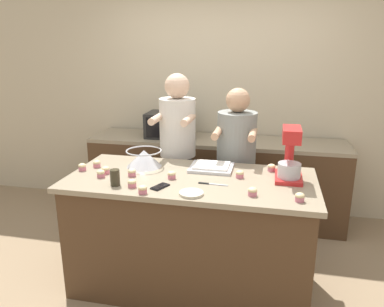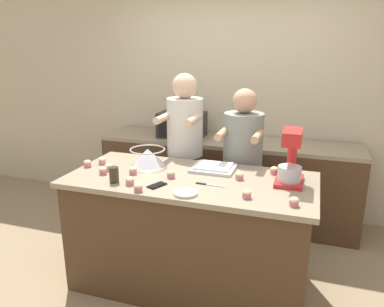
{
  "view_description": "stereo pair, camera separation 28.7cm",
  "coord_description": "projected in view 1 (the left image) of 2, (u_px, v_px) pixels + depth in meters",
  "views": [
    {
      "loc": [
        0.59,
        -2.65,
        1.93
      ],
      "look_at": [
        0.0,
        0.04,
        1.12
      ],
      "focal_mm": 35.0,
      "sensor_mm": 36.0,
      "label": 1
    },
    {
      "loc": [
        0.87,
        -2.57,
        1.93
      ],
      "look_at": [
        0.0,
        0.04,
        1.12
      ],
      "focal_mm": 35.0,
      "sensor_mm": 36.0,
      "label": 2
    }
  ],
  "objects": [
    {
      "name": "microwave_oven",
      "position": [
        169.0,
        125.0,
        4.18
      ],
      "size": [
        0.49,
        0.36,
        0.27
      ],
      "color": "black",
      "rests_on": "back_counter"
    },
    {
      "name": "cupcake_11",
      "position": [
        106.0,
        170.0,
        2.96
      ],
      "size": [
        0.06,
        0.06,
        0.06
      ],
      "color": "#D17084",
      "rests_on": "island_counter"
    },
    {
      "name": "cupcake_6",
      "position": [
        300.0,
        197.0,
        2.44
      ],
      "size": [
        0.06,
        0.06,
        0.06
      ],
      "color": "#D17084",
      "rests_on": "island_counter"
    },
    {
      "name": "small_plate",
      "position": [
        191.0,
        193.0,
        2.56
      ],
      "size": [
        0.17,
        0.17,
        0.02
      ],
      "color": "beige",
      "rests_on": "island_counter"
    },
    {
      "name": "mixing_bowl",
      "position": [
        144.0,
        158.0,
        3.12
      ],
      "size": [
        0.3,
        0.3,
        0.14
      ],
      "color": "#BCBCC1",
      "rests_on": "island_counter"
    },
    {
      "name": "knife",
      "position": [
        211.0,
        184.0,
        2.74
      ],
      "size": [
        0.22,
        0.03,
        0.01
      ],
      "color": "#BCBCC1",
      "rests_on": "island_counter"
    },
    {
      "name": "cupcake_0",
      "position": [
        101.0,
        174.0,
        2.88
      ],
      "size": [
        0.06,
        0.06,
        0.06
      ],
      "color": "#D17084",
      "rests_on": "island_counter"
    },
    {
      "name": "cupcake_10",
      "position": [
        132.0,
        172.0,
        2.9
      ],
      "size": [
        0.06,
        0.06,
        0.06
      ],
      "color": "#D17084",
      "rests_on": "island_counter"
    },
    {
      "name": "cupcake_9",
      "position": [
        132.0,
        183.0,
        2.68
      ],
      "size": [
        0.06,
        0.06,
        0.06
      ],
      "color": "#D17084",
      "rests_on": "island_counter"
    },
    {
      "name": "baking_tray",
      "position": [
        211.0,
        167.0,
        3.07
      ],
      "size": [
        0.35,
        0.29,
        0.04
      ],
      "color": "silver",
      "rests_on": "island_counter"
    },
    {
      "name": "cupcake_8",
      "position": [
        143.0,
        189.0,
        2.57
      ],
      "size": [
        0.06,
        0.06,
        0.06
      ],
      "color": "#D17084",
      "rests_on": "island_counter"
    },
    {
      "name": "cell_phone",
      "position": [
        160.0,
        187.0,
        2.69
      ],
      "size": [
        0.12,
        0.16,
        0.01
      ],
      "color": "black",
      "rests_on": "island_counter"
    },
    {
      "name": "cupcake_2",
      "position": [
        240.0,
        174.0,
        2.87
      ],
      "size": [
        0.06,
        0.06,
        0.06
      ],
      "color": "#D17084",
      "rests_on": "island_counter"
    },
    {
      "name": "cupcake_5",
      "position": [
        97.0,
        164.0,
        3.12
      ],
      "size": [
        0.06,
        0.06,
        0.06
      ],
      "color": "#D17084",
      "rests_on": "island_counter"
    },
    {
      "name": "person_left",
      "position": [
        178.0,
        158.0,
        3.57
      ],
      "size": [
        0.35,
        0.51,
        1.68
      ],
      "color": "#232328",
      "rests_on": "ground_plane"
    },
    {
      "name": "cupcake_4",
      "position": [
        272.0,
        167.0,
        3.02
      ],
      "size": [
        0.06,
        0.06,
        0.06
      ],
      "color": "#D17084",
      "rests_on": "island_counter"
    },
    {
      "name": "back_wall",
      "position": [
        222.0,
        96.0,
        4.32
      ],
      "size": [
        10.0,
        0.06,
        2.7
      ],
      "color": "beige",
      "rests_on": "ground_plane"
    },
    {
      "name": "cupcake_3",
      "position": [
        172.0,
        175.0,
        2.85
      ],
      "size": [
        0.06,
        0.06,
        0.06
      ],
      "color": "#D17084",
      "rests_on": "island_counter"
    },
    {
      "name": "stand_mixer",
      "position": [
        290.0,
        157.0,
        2.79
      ],
      "size": [
        0.2,
        0.3,
        0.4
      ],
      "color": "red",
      "rests_on": "island_counter"
    },
    {
      "name": "ground_plane",
      "position": [
        191.0,
        282.0,
        3.15
      ],
      "size": [
        16.0,
        16.0,
        0.0
      ],
      "primitive_type": "plane",
      "color": "#937A5B"
    },
    {
      "name": "back_counter",
      "position": [
        216.0,
        179.0,
        4.24
      ],
      "size": [
        2.8,
        0.6,
        0.92
      ],
      "color": "#4C331E",
      "rests_on": "ground_plane"
    },
    {
      "name": "person_right",
      "position": [
        236.0,
        169.0,
        3.48
      ],
      "size": [
        0.37,
        0.52,
        1.56
      ],
      "color": "#33384C",
      "rests_on": "ground_plane"
    },
    {
      "name": "cupcake_7",
      "position": [
        253.0,
        192.0,
        2.53
      ],
      "size": [
        0.06,
        0.06,
        0.06
      ],
      "color": "#D17084",
      "rests_on": "island_counter"
    },
    {
      "name": "cupcake_1",
      "position": [
        82.0,
        167.0,
        3.04
      ],
      "size": [
        0.06,
        0.06,
        0.06
      ],
      "color": "#D17084",
      "rests_on": "island_counter"
    },
    {
      "name": "drinking_glass",
      "position": [
        115.0,
        177.0,
        2.71
      ],
      "size": [
        0.07,
        0.07,
        0.12
      ],
      "color": "#332D1E",
      "rests_on": "island_counter"
    },
    {
      "name": "island_counter",
      "position": [
        191.0,
        232.0,
        3.02
      ],
      "size": [
        1.91,
        0.88,
        0.94
      ],
      "color": "#4C331E",
      "rests_on": "ground_plane"
    }
  ]
}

